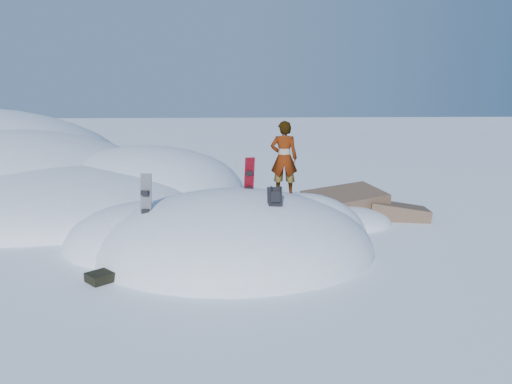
{
  "coord_description": "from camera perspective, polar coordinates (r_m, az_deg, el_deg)",
  "views": [
    {
      "loc": [
        -0.19,
        -12.05,
        3.98
      ],
      "look_at": [
        0.56,
        0.3,
        1.43
      ],
      "focal_mm": 35.0,
      "sensor_mm": 36.0,
      "label": 1
    }
  ],
  "objects": [
    {
      "name": "snow_mound",
      "position": [
        12.91,
        -3.23,
        -6.32
      ],
      "size": [
        8.0,
        6.0,
        3.0
      ],
      "color": "silver",
      "rests_on": "ground"
    },
    {
      "name": "snowboard_dark",
      "position": [
        11.96,
        -12.49,
        -1.36
      ],
      "size": [
        0.32,
        0.27,
        1.47
      ],
      "rotation": [
        0.0,
        0.0,
        -0.32
      ],
      "color": "black",
      "rests_on": "snow_mound"
    },
    {
      "name": "rock_outcrop",
      "position": [
        16.05,
        10.76,
        -2.86
      ],
      "size": [
        4.68,
        4.41,
        1.68
      ],
      "color": "brown",
      "rests_on": "ground"
    },
    {
      "name": "ground",
      "position": [
        12.69,
        -2.44,
        -6.64
      ],
      "size": [
        120.0,
        120.0,
        0.0
      ],
      "primitive_type": "plane",
      "color": "white",
      "rests_on": "ground"
    },
    {
      "name": "person",
      "position": [
        13.05,
        3.21,
        3.89
      ],
      "size": [
        0.77,
        0.56,
        1.94
      ],
      "primitive_type": "imported",
      "rotation": [
        0.0,
        0.0,
        2.99
      ],
      "color": "slate",
      "rests_on": "snow_mound"
    },
    {
      "name": "snowboard_red",
      "position": [
        12.93,
        -0.81,
        1.08
      ],
      "size": [
        0.31,
        0.29,
        1.37
      ],
      "rotation": [
        0.0,
        0.0,
        0.27
      ],
      "color": "#B2091A",
      "rests_on": "snow_mound"
    },
    {
      "name": "backpack",
      "position": [
        11.47,
        2.16,
        -0.51
      ],
      "size": [
        0.34,
        0.38,
        0.52
      ],
      "rotation": [
        0.0,
        0.0,
        0.07
      ],
      "color": "black",
      "rests_on": "snow_mound"
    },
    {
      "name": "gear_pile",
      "position": [
        11.19,
        -16.62,
        -9.04
      ],
      "size": [
        0.94,
        0.82,
        0.24
      ],
      "rotation": [
        0.0,
        0.0,
        0.73
      ],
      "color": "black",
      "rests_on": "ground"
    }
  ]
}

